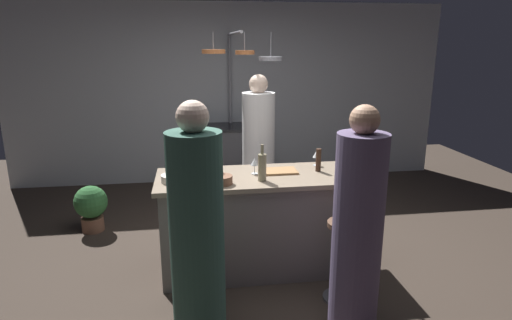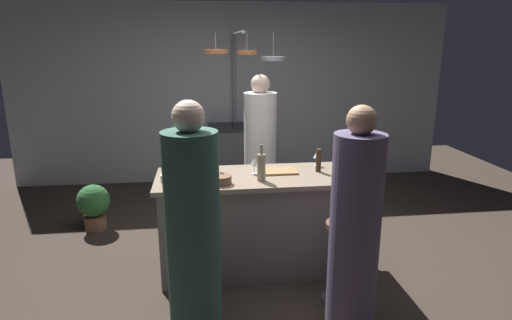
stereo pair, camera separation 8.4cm
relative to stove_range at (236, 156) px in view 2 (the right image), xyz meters
The scene contains 21 objects.
ground_plane 2.49m from the stove_range, 90.00° to the right, with size 9.00×9.00×0.00m, color #382D26.
back_wall 0.94m from the stove_range, 90.00° to the left, with size 6.40×0.16×2.60m, color #B2B7BC.
kitchen_island 2.45m from the stove_range, 90.00° to the right, with size 1.80×0.72×0.90m.
stove_range is the anchor object (origin of this frame).
chef 1.47m from the stove_range, 83.65° to the right, with size 0.36×0.36×1.71m.
bar_stool_right 3.13m from the stove_range, 79.26° to the right, with size 0.28×0.28×0.68m.
guest_right 3.50m from the stove_range, 81.07° to the right, with size 0.35×0.35×1.65m.
bar_stool_left 3.11m from the stove_range, 99.59° to the right, with size 0.28×0.28×0.68m.
guest_left 3.50m from the stove_range, 99.25° to the right, with size 0.36×0.36×1.70m.
overhead_pot_rack 1.41m from the stove_range, 88.13° to the right, with size 0.91×1.53×2.17m.
potted_plant 2.19m from the stove_range, 141.30° to the right, with size 0.36×0.36×0.52m.
cutting_board 2.43m from the stove_range, 85.18° to the right, with size 0.32×0.22×0.02m, color #997047.
pepper_mill 2.53m from the stove_range, 76.92° to the right, with size 0.05×0.05×0.21m, color #382319.
wine_bottle_dark 2.50m from the stove_range, 101.81° to the right, with size 0.07×0.07×0.32m.
wine_bottle_white 2.67m from the stove_range, 89.85° to the right, with size 0.07×0.07×0.32m.
wine_bottle_green 2.78m from the stove_range, 74.33° to the right, with size 0.07×0.07×0.32m.
wine_bottle_rose 2.56m from the stove_range, 98.94° to the right, with size 0.07×0.07×0.29m.
wine_glass_near_left_guest 2.37m from the stove_range, 75.10° to the right, with size 0.07×0.07×0.15m.
wine_glass_near_right_guest 2.47m from the stove_range, 90.70° to the right, with size 0.07×0.07×0.15m.
mixing_bowl_ceramic 2.68m from the stove_range, 106.33° to the right, with size 0.20×0.20×0.06m, color silver.
mixing_bowl_wooden 2.72m from the stove_range, 97.29° to the right, with size 0.18×0.18×0.07m, color brown.
Camera 2 is at (-0.48, -3.65, 2.03)m, focal length 30.51 mm.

